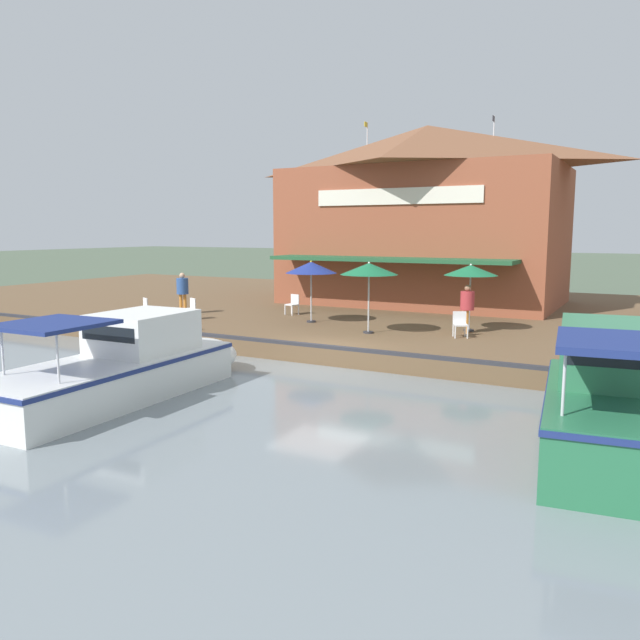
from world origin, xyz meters
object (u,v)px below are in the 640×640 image
Objects in this scene: patio_umbrella_near_quay_edge at (471,270)px; cafe_chair_beside_entrance at (190,308)px; patio_umbrella_by_entrance at (369,269)px; patio_umbrella_mid_patio_right at (311,268)px; cafe_chair_facing_river at (460,323)px; motorboat_fourth_along at (601,399)px; cafe_chair_mid_patio at (142,307)px; mooring_post at (178,320)px; motorboat_distant_upstream at (134,365)px; person_near_entrance at (467,303)px; tree_downstream_bank at (391,200)px; person_mid_patio at (183,288)px; waterfront_restaurant at (425,214)px; cafe_chair_far_corner_seat at (293,303)px.

patio_umbrella_near_quay_edge is 2.79× the size of cafe_chair_beside_entrance.
patio_umbrella_by_entrance is 3.61m from patio_umbrella_near_quay_edge.
patio_umbrella_mid_patio_right is 6.27m from cafe_chair_facing_river.
cafe_chair_beside_entrance is 16.81m from motorboat_fourth_along.
patio_umbrella_mid_patio_right is at bearing 111.60° from cafe_chair_mid_patio.
patio_umbrella_mid_patio_right is 5.45m from mooring_post.
cafe_chair_facing_river is 0.11× the size of motorboat_distant_upstream.
mooring_post is (-5.38, -3.26, 0.23)m from motorboat_distant_upstream.
patio_umbrella_by_entrance is at bearing 97.19° from cafe_chair_mid_patio.
cafe_chair_mid_patio is 3.80m from mooring_post.
cafe_chair_facing_river is at bearing 112.04° from mooring_post.
person_near_entrance is 15.00m from tree_downstream_bank.
motorboat_fourth_along reaches higher than person_mid_patio.
waterfront_restaurant is 2.05× the size of motorboat_fourth_along.
motorboat_distant_upstream reaches higher than cafe_chair_mid_patio.
cafe_chair_facing_river is (2.21, 7.79, 0.00)m from cafe_chair_far_corner_seat.
patio_umbrella_by_entrance is 1.47× the size of person_near_entrance.
cafe_chair_far_corner_seat is 0.49× the size of person_mid_patio.
motorboat_distant_upstream is 10.68m from motorboat_fourth_along.
cafe_chair_mid_patio is 0.12× the size of tree_downstream_bank.
cafe_chair_far_corner_seat is at bearing -169.51° from motorboat_distant_upstream.
person_mid_patio is at bearing 170.80° from cafe_chair_mid_patio.
tree_downstream_bank is at bearing -148.37° from motorboat_fourth_along.
cafe_chair_facing_river is at bearing 25.75° from waterfront_restaurant.
person_near_entrance is (-1.95, 10.58, 0.57)m from cafe_chair_beside_entrance.
waterfront_restaurant is 8.72m from cafe_chair_far_corner_seat.
person_mid_patio is (0.47, -5.99, -1.01)m from patio_umbrella_mid_patio_right.
cafe_chair_beside_entrance is 9.35m from motorboat_distant_upstream.
cafe_chair_mid_patio is at bearing -108.35° from motorboat_fourth_along.
motorboat_fourth_along is at bearing 65.35° from person_mid_patio.
cafe_chair_far_corner_seat is at bearing -127.74° from motorboat_fourth_along.
patio_umbrella_mid_patio_right reaches higher than cafe_chair_facing_river.
waterfront_restaurant is 12.62m from cafe_chair_beside_entrance.
motorboat_distant_upstream is at bearing 1.83° from patio_umbrella_mid_patio_right.
cafe_chair_facing_river is 0.13× the size of motorboat_fourth_along.
waterfront_restaurant is at bearing 169.98° from patio_umbrella_mid_patio_right.
motorboat_distant_upstream is (9.17, 6.30, -0.92)m from person_mid_patio.
cafe_chair_mid_patio is 0.49× the size of person_mid_patio.
patio_umbrella_near_quay_edge reaches higher than motorboat_fourth_along.
cafe_chair_far_corner_seat and cafe_chair_beside_entrance have the same top height.
patio_umbrella_by_entrance is at bearing -54.27° from patio_umbrella_near_quay_edge.
patio_umbrella_near_quay_edge is 0.37× the size of motorboat_fourth_along.
patio_umbrella_mid_patio_right reaches higher than patio_umbrella_near_quay_edge.
patio_umbrella_near_quay_edge is 2.79× the size of cafe_chair_far_corner_seat.
person_near_entrance is (8.39, 4.46, -3.27)m from waterfront_restaurant.
cafe_chair_beside_entrance is 3.06m from mooring_post.
patio_umbrella_by_entrance is at bearing -76.87° from cafe_chair_facing_river.
patio_umbrella_near_quay_edge reaches higher than cafe_chair_facing_river.
patio_umbrella_near_quay_edge is (7.89, 4.41, -2.18)m from waterfront_restaurant.
waterfront_restaurant is at bearing -152.00° from person_near_entrance.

